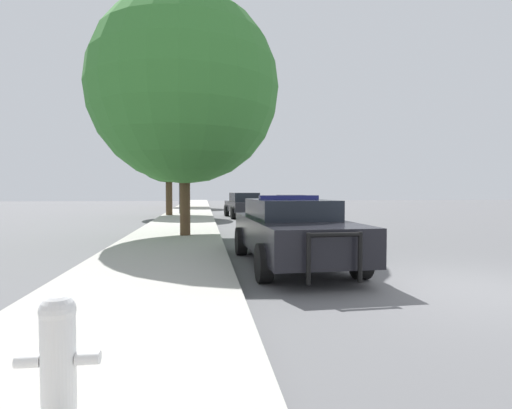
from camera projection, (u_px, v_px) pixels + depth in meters
name	position (u px, v px, depth m)	size (l,w,h in m)	color
ground_plane	(463.00, 289.00, 6.42)	(110.00, 110.00, 0.00)	#565659
sidewalk_left	(138.00, 296.00, 5.75)	(3.00, 110.00, 0.13)	#A3A099
police_car	(291.00, 229.00, 8.50)	(2.14, 5.00, 1.48)	black
fire_hydrant	(58.00, 355.00, 2.46)	(0.49, 0.22, 0.83)	white
traffic_light	(205.00, 157.00, 25.11)	(3.87, 0.35, 5.04)	#424247
car_background_midblock	(244.00, 204.00, 23.33)	(2.13, 4.19, 1.44)	black
car_background_oncoming	(291.00, 203.00, 27.64)	(2.07, 4.36, 1.27)	#474C51
tree_sidewalk_far	(185.00, 156.00, 35.91)	(4.47, 4.47, 6.81)	brown
tree_sidewalk_near	(184.00, 90.00, 12.81)	(6.07, 6.07, 7.73)	#4C3823
tree_sidewalk_mid	(169.00, 145.00, 23.44)	(4.50, 4.50, 6.41)	#4C3823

